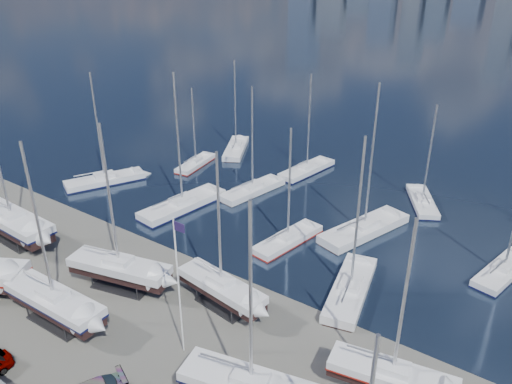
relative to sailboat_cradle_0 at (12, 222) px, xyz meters
The scene contains 18 objects.
ground 22.43m from the sailboat_cradle_0, ahead, with size 1400.00×1400.00×0.00m, color #605E59.
sailboat_cradle_0 is the anchor object (origin of this frame).
sailboat_cradle_2 16.11m from the sailboat_cradle_0, ahead, with size 10.07×4.96×15.84m.
sailboat_cradle_3 16.53m from the sailboat_cradle_0, 20.02° to the right, with size 9.99×3.03×16.04m.
sailboat_cradle_4 25.77m from the sailboat_cradle_0, ahead, with size 9.05×3.63×14.49m.
sailboat_cradle_6 41.38m from the sailboat_cradle_0, ahead, with size 8.98×3.90×14.20m.
sailboat_moored_0 15.98m from the sailboat_cradle_0, 104.11° to the left, with size 7.17×10.73×15.68m.
sailboat_moored_1 27.33m from the sailboat_cradle_0, 85.75° to the left, with size 3.51×8.33×12.07m.
sailboat_moored_2 35.58m from the sailboat_cradle_0, 84.79° to the left, with size 7.05×9.97×14.85m.
sailboat_moored_3 18.75m from the sailboat_cradle_0, 58.13° to the left, with size 4.75×11.92×17.33m.
sailboat_moored_4 28.26m from the sailboat_cradle_0, 59.67° to the left, with size 4.37×9.99×14.59m.
sailboat_moored_5 38.21m from the sailboat_cradle_0, 64.19° to the left, with size 4.17×10.08×14.63m.
sailboat_moored_6 29.54m from the sailboat_cradle_0, 33.49° to the left, with size 3.96×9.31×13.48m.
sailboat_moored_7 38.13m from the sailboat_cradle_0, 37.03° to the left, with size 6.56×12.07×17.56m.
sailboat_moored_8 47.41m from the sailboat_cradle_0, 45.23° to the left, with size 6.49×8.93×13.23m.
sailboat_moored_9 36.03m from the sailboat_cradle_0, 19.49° to the left, with size 5.18×10.85×15.80m.
sailboat_moored_10 50.39m from the sailboat_cradle_0, 27.45° to the left, with size 4.37×9.27×13.37m.
flagpole 26.98m from the sailboat_cradle_0, ahead, with size 1.04×0.12×11.74m.
Camera 1 is at (25.93, -31.61, 27.74)m, focal length 35.00 mm.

